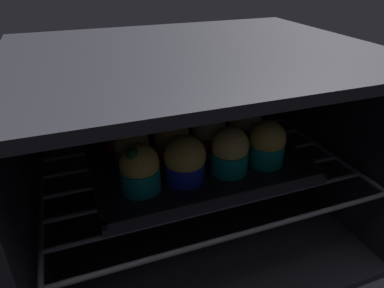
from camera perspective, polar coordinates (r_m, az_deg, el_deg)
The scene contains 15 objects.
oven_cavity at distance 67.09cm, azimuth -0.74°, elevation 0.51°, with size 59.00×47.00×37.00cm.
oven_rack at distance 65.35cm, azimuth 0.56°, elevation -3.76°, with size 54.80×42.00×0.80cm.
baking_tray at distance 66.22cm, azimuth 0.00°, elevation -2.19°, with size 37.82×30.29×2.20cm.
muffin_row0_col0 at distance 55.27cm, azimuth -8.59°, elevation -4.04°, with size 6.44×6.44×8.11cm.
muffin_row0_col1 at distance 56.90cm, azimuth -1.18°, elevation -2.69°, with size 6.95×6.95×8.18cm.
muffin_row0_col2 at distance 59.49cm, azimuth 6.18°, elevation -1.22°, with size 6.44×6.44×8.38cm.
muffin_row0_col3 at distance 63.12cm, azimuth 12.10°, elevation 0.06°, with size 6.56×6.56×8.22cm.
muffin_row1_col0 at distance 61.48cm, azimuth -9.79°, elevation -0.62°, with size 6.44×6.44×8.07cm.
muffin_row1_col1 at distance 62.79cm, azimuth -3.40°, elevation 0.67°, with size 6.54×6.54×8.76cm.
muffin_row1_col2 at distance 65.64cm, azimuth 2.78°, elevation 1.73°, with size 6.52×6.52×8.24cm.
muffin_row1_col3 at distance 68.69cm, azimuth 8.64°, elevation 2.77°, with size 6.44×6.44×8.68cm.
muffin_row2_col0 at distance 67.79cm, azimuth -11.48°, elevation 2.46°, with size 6.69×6.69×8.85cm.
muffin_row2_col1 at distance 69.33cm, azimuth -4.74°, elevation 3.33°, with size 6.89×6.89×8.40cm.
muffin_row2_col2 at distance 71.25cm, azimuth 0.55°, elevation 4.12°, with size 6.46×6.46×8.29cm.
muffin_row2_col3 at distance 74.33cm, azimuth 6.05°, elevation 5.01°, with size 6.68×6.68×8.27cm.
Camera 1 is at (-20.08, -29.55, 48.38)cm, focal length 32.61 mm.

